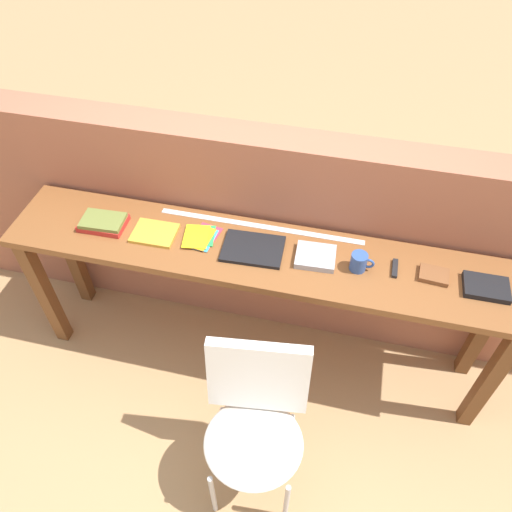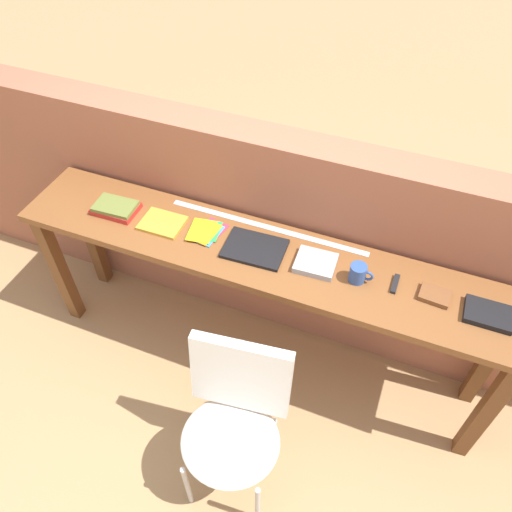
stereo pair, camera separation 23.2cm
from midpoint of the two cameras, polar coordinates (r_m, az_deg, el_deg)
ground_plane at (r=2.93m, az=0.49°, el=-15.62°), size 40.00×40.00×0.00m
brick_wall_back at (r=2.76m, az=5.39°, el=1.86°), size 6.00×0.20×1.30m
sideboard at (r=2.48m, az=3.11°, el=-1.88°), size 2.50×0.44×0.88m
chair_white_moulded at (r=2.29m, az=0.52°, el=-18.29°), size 0.49×0.50×0.89m
book_stack_leftmost at (r=2.63m, az=-13.34°, el=5.28°), size 0.23×0.16×0.05m
magazine_cycling at (r=2.52m, az=-8.08°, el=3.61°), size 0.21×0.17×0.02m
pamphlet_pile_colourful at (r=2.46m, az=-3.02°, el=2.68°), size 0.18×0.20×0.01m
book_open_centre at (r=2.37m, az=2.65°, el=0.71°), size 0.30×0.22×0.02m
book_grey_hardcover at (r=2.33m, az=9.67°, el=-0.96°), size 0.19×0.17×0.03m
mug at (r=2.29m, az=14.48°, el=-2.09°), size 0.11×0.08×0.09m
multitool_folded at (r=2.35m, az=18.38°, el=-3.19°), size 0.02×0.11×0.02m
leather_journal_brown at (r=2.36m, az=22.46°, el=-4.33°), size 0.14×0.11×0.02m
book_repair_rightmost at (r=2.38m, az=27.61°, el=-6.09°), size 0.20×0.14×0.03m
ruler_metal_back_edge at (r=2.49m, az=3.93°, el=3.19°), size 1.04×0.03×0.00m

